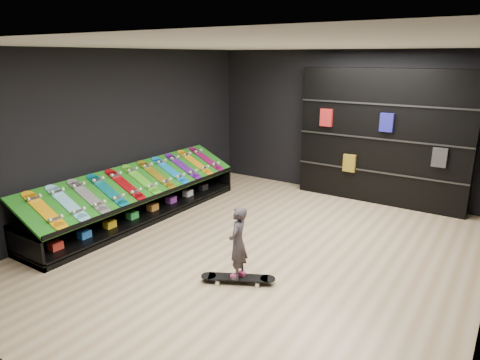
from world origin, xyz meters
The scene contains 21 objects.
floor centered at (0.00, 0.00, 0.00)m, with size 6.00×7.00×0.01m, color tan.
ceiling centered at (0.00, 0.00, 3.00)m, with size 6.00×7.00×0.01m, color white.
wall_back centered at (0.00, 3.50, 1.50)m, with size 6.00×0.02×3.00m, color black.
wall_front centered at (0.00, -3.50, 1.50)m, with size 6.00×0.02×3.00m, color black.
wall_left centered at (-3.00, 0.00, 1.50)m, with size 0.02×7.00×3.00m, color black.
display_rack centered at (-2.55, 0.00, 0.25)m, with size 0.90×4.50×0.50m, color black, non-canonical shape.
turf_ramp centered at (-2.50, 0.00, 0.71)m, with size 1.00×4.50×0.04m, color #125C0E.
back_shelving centered at (0.81, 3.32, 1.33)m, with size 3.31×0.39×2.65m, color black.
floor_skateboard centered at (0.25, -0.99, 0.04)m, with size 0.98×0.22×0.09m, color black, non-canonical shape.
child centered at (0.25, -0.99, 0.38)m, with size 0.22×0.16×0.58m, color black.
display_board_0 centered at (-2.49, -1.90, 0.74)m, with size 0.98×0.22×0.09m, color yellow, non-canonical shape.
display_board_1 centered at (-2.49, -1.52, 0.74)m, with size 0.98×0.22×0.09m, color #0CB2E5, non-canonical shape.
display_board_2 centered at (-2.49, -1.14, 0.74)m, with size 0.98×0.22×0.09m, color black, non-canonical shape.
display_board_3 centered at (-2.49, -0.76, 0.74)m, with size 0.98×0.22×0.09m, color #0C8C99, non-canonical shape.
display_board_4 centered at (-2.49, -0.38, 0.74)m, with size 0.98×0.22×0.09m, color red, non-canonical shape.
display_board_5 centered at (-2.49, 0.00, 0.74)m, with size 0.98×0.22×0.09m, color green, non-canonical shape.
display_board_6 centered at (-2.49, 0.38, 0.74)m, with size 0.98×0.22×0.09m, color yellow, non-canonical shape.
display_board_7 centered at (-2.49, 0.76, 0.74)m, with size 0.98×0.22×0.09m, color blue, non-canonical shape.
display_board_8 centered at (-2.49, 1.14, 0.74)m, with size 0.98×0.22×0.09m, color purple, non-canonical shape.
display_board_9 centered at (-2.49, 1.52, 0.74)m, with size 0.98×0.22×0.09m, color orange, non-canonical shape.
display_board_10 centered at (-2.49, 1.90, 0.74)m, with size 0.98×0.22×0.09m, color #E5198C, non-canonical shape.
Camera 1 is at (3.04, -5.17, 2.87)m, focal length 32.00 mm.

